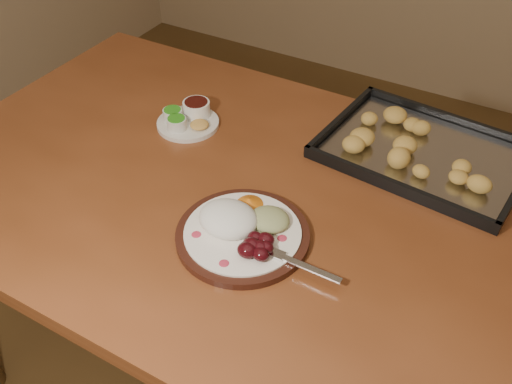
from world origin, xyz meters
The scene contains 4 objects.
dining_table centered at (-0.26, 0.12, 0.65)m, with size 1.51×0.91×0.75m.
dinner_plate centered at (-0.22, -0.01, 0.77)m, with size 0.34×0.26×0.06m.
condiment_saucer centered at (-0.53, 0.26, 0.77)m, with size 0.15×0.15×0.05m.
baking_tray centered at (0.00, 0.41, 0.76)m, with size 0.47×0.37×0.05m.
Camera 1 is at (0.18, -0.67, 1.53)m, focal length 40.00 mm.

